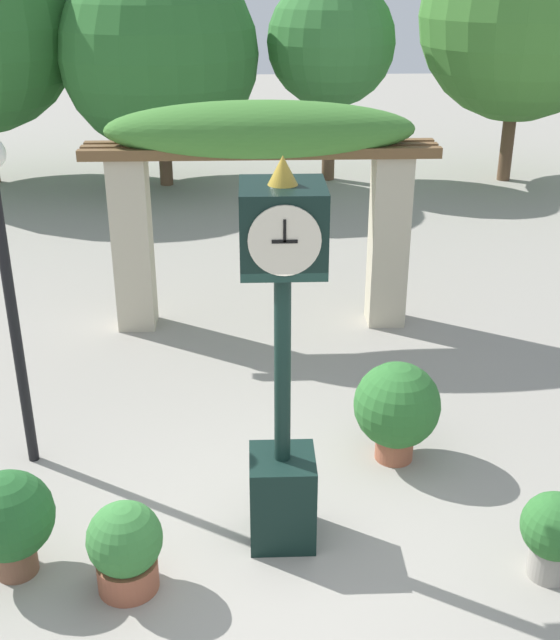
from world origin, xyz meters
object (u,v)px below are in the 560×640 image
Objects in this scene: potted_plant_near_left at (554,532)px; potted_plant_near_right at (125,547)px; lamp_post at (4,254)px; potted_plant_far_left at (397,407)px; potted_plant_far_right at (9,519)px; pedestal_clock at (282,366)px.

potted_plant_near_right is (-3.31, -0.01, -0.03)m from potted_plant_near_left.
potted_plant_near_left is 0.24× the size of lamp_post.
potted_plant_far_left is at bearing 35.55° from potted_plant_near_right.
potted_plant_near_right is 0.84× the size of potted_plant_far_right.
potted_plant_far_right is at bearing -170.80° from pedestal_clock.
potted_plant_far_left is 3.85m from lamp_post.
potted_plant_near_left is 4.23m from potted_plant_far_right.
potted_plant_far_right is at bearing -81.03° from lamp_post.
pedestal_clock is at bearing 9.20° from potted_plant_far_right.
lamp_post is (-3.52, 0.11, 1.56)m from potted_plant_far_left.
potted_plant_near_right reaches higher than potted_plant_near_left.
potted_plant_far_left reaches higher than potted_plant_near_left.
potted_plant_near_right is 2.75m from lamp_post.
potted_plant_near_left is at bearing -60.49° from potted_plant_far_left.
potted_plant_far_left is at bearing -1.74° from lamp_post.
pedestal_clock is at bearing -135.24° from potted_plant_far_left.
potted_plant_far_right is at bearing 177.26° from potted_plant_near_left.
potted_plant_near_left is 0.74× the size of potted_plant_far_left.
pedestal_clock is 2.47m from potted_plant_near_left.
lamp_post reaches higher than potted_plant_far_right.
potted_plant_near_right is at bearing -179.85° from potted_plant_near_left.
potted_plant_near_left is 5.11m from lamp_post.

